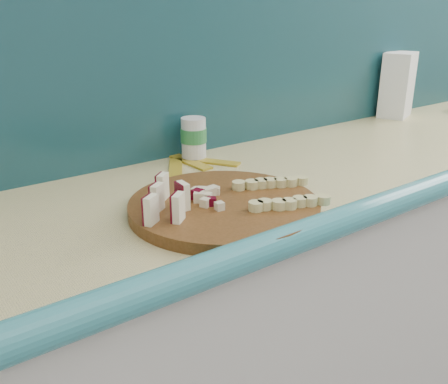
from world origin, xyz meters
TOP-DOWN VIEW (x-y plane):
  - kitchen_counter at (0.10, 1.50)m, footprint 2.20×0.63m
  - backsplash at (0.10, 1.79)m, footprint 2.20×0.02m
  - cutting_board at (-0.43, 1.38)m, footprint 0.52×0.52m
  - apple_wedges at (-0.55, 1.40)m, footprint 0.11×0.15m
  - apple_chunks at (-0.45, 1.39)m, footprint 0.06×0.06m
  - banana_slices at (-0.32, 1.33)m, footprint 0.21×0.19m
  - flour_bag at (0.63, 1.73)m, footprint 0.16×0.14m
  - canister at (-0.27, 1.72)m, footprint 0.07×0.07m
  - banana_peel at (-0.31, 1.68)m, footprint 0.22×0.18m

SIDE VIEW (x-z plane):
  - kitchen_counter at x=0.10m, z-range 0.00..0.91m
  - banana_peel at x=-0.31m, z-range 0.91..0.92m
  - cutting_board at x=-0.43m, z-range 0.91..0.93m
  - banana_slices at x=-0.32m, z-range 0.93..0.95m
  - apple_chunks at x=-0.45m, z-range 0.93..0.95m
  - apple_wedges at x=-0.55m, z-range 0.93..0.99m
  - canister at x=-0.27m, z-range 0.91..1.03m
  - flour_bag at x=0.63m, z-range 0.91..1.14m
  - backsplash at x=0.10m, z-range 0.91..1.41m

